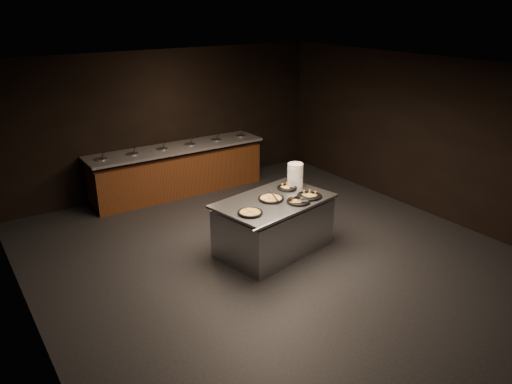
# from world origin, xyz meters

# --- Properties ---
(room) EXTENTS (7.02, 8.02, 2.92)m
(room) POSITION_xyz_m (0.00, 0.00, 1.45)
(room) COLOR black
(room) RESTS_ON ground
(salad_bar) EXTENTS (3.70, 0.83, 1.18)m
(salad_bar) POSITION_xyz_m (0.00, 3.56, 0.44)
(salad_bar) COLOR #603116
(salad_bar) RESTS_ON ground
(serving_counter) EXTENTS (2.02, 1.51, 0.88)m
(serving_counter) POSITION_xyz_m (0.16, 0.38, 0.42)
(serving_counter) COLOR #AFB1B6
(serving_counter) RESTS_ON ground
(plate_stack) EXTENTS (0.26, 0.26, 0.38)m
(plate_stack) POSITION_xyz_m (0.83, 0.71, 1.07)
(plate_stack) COLOR silver
(plate_stack) RESTS_ON serving_counter
(pan_veggie_whole) EXTENTS (0.38, 0.38, 0.04)m
(pan_veggie_whole) POSITION_xyz_m (-0.46, 0.13, 0.89)
(pan_veggie_whole) COLOR black
(pan_veggie_whole) RESTS_ON serving_counter
(pan_cheese_whole) EXTENTS (0.41, 0.41, 0.04)m
(pan_cheese_whole) POSITION_xyz_m (0.12, 0.41, 0.89)
(pan_cheese_whole) COLOR black
(pan_cheese_whole) RESTS_ON serving_counter
(pan_cheese_slices_a) EXTENTS (0.33, 0.33, 0.04)m
(pan_cheese_slices_a) POSITION_xyz_m (0.62, 0.66, 0.89)
(pan_cheese_slices_a) COLOR black
(pan_cheese_slices_a) RESTS_ON serving_counter
(pan_cheese_slices_b) EXTENTS (0.37, 0.37, 0.04)m
(pan_cheese_slices_b) POSITION_xyz_m (0.41, 0.08, 0.89)
(pan_cheese_slices_b) COLOR black
(pan_cheese_slices_b) RESTS_ON serving_counter
(pan_veggie_slices) EXTENTS (0.40, 0.40, 0.04)m
(pan_veggie_slices) POSITION_xyz_m (0.69, 0.16, 0.89)
(pan_veggie_slices) COLOR black
(pan_veggie_slices) RESTS_ON serving_counter
(server_left) EXTENTS (0.11, 0.35, 0.17)m
(server_left) POSITION_xyz_m (0.09, 0.34, 0.96)
(server_left) COLOR #AFB1B6
(server_left) RESTS_ON serving_counter
(server_right) EXTENTS (0.30, 0.17, 0.15)m
(server_right) POSITION_xyz_m (0.39, 0.08, 0.95)
(server_right) COLOR #AFB1B6
(server_right) RESTS_ON serving_counter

